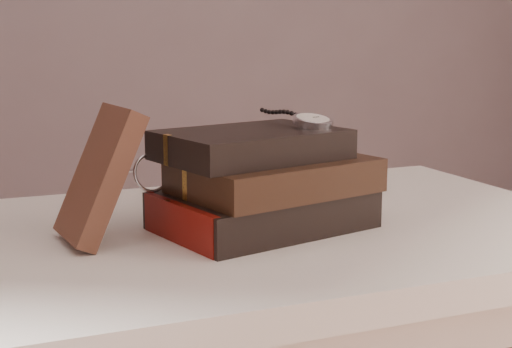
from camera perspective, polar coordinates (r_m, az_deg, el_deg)
name	(u,v)px	position (r m, az deg, el deg)	size (l,w,h in m)	color
table	(241,290)	(1.04, -1.14, -8.90)	(1.00, 0.60, 0.75)	white
book_stack	(264,183)	(0.99, 0.61, -0.67)	(0.31, 0.24, 0.13)	black
journal	(100,175)	(0.94, -11.97, -0.08)	(0.03, 0.11, 0.18)	#3E2118
pocket_watch	(310,120)	(1.01, 4.21, 4.15)	(0.07, 0.16, 0.02)	silver
eyeglasses	(168,170)	(1.01, -6.83, 0.28)	(0.14, 0.15, 0.05)	silver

